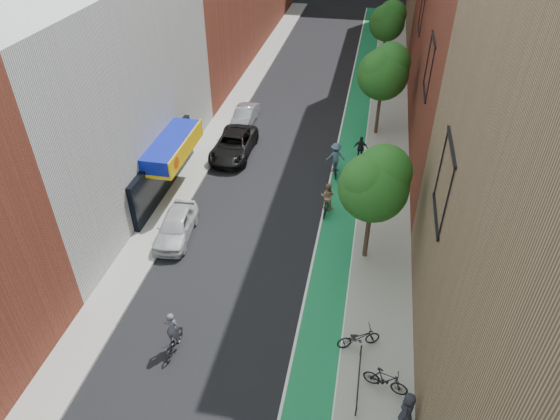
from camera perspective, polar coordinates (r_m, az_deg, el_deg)
The scene contains 18 objects.
ground at distance 20.72m, azimuth -9.03°, elevation -21.60°, with size 160.00×160.00×0.00m, color black.
bike_lane at distance 40.04m, azimuth 8.64°, elevation 10.06°, with size 2.00×68.00×0.01m, color #126740.
sidewalk_left at distance 41.50m, azimuth -5.48°, elevation 11.39°, with size 2.00×68.00×0.15m, color gray.
sidewalk_right at distance 40.02m, azimuth 12.26°, elevation 9.73°, with size 3.00×68.00×0.15m, color gray.
building_left_white at distance 31.09m, azimuth -21.45°, elevation 12.23°, with size 8.00×20.00×12.00m, color silver.
tree_near at distance 23.78m, azimuth 10.80°, elevation 3.11°, with size 3.40×3.36×6.42m.
tree_mid at distance 36.30m, azimuth 11.80°, elevation 15.33°, with size 3.55×3.53×6.74m.
tree_far at distance 49.77m, azimuth 12.21°, elevation 20.46°, with size 3.30×3.25×6.21m.
parked_car_white at distance 27.62m, azimuth -11.82°, elevation -1.81°, with size 1.71×4.26×1.45m, color silver.
parked_car_black at distance 34.74m, azimuth -5.32°, elevation 7.43°, with size 2.49×5.40×1.50m, color black.
parked_car_silver at distance 38.88m, azimuth -4.07°, elevation 10.64°, with size 1.40×4.01×1.32m, color #96999E.
cyclist_lead at distance 22.07m, azimuth -12.09°, elevation -14.08°, with size 0.63×1.76×2.08m.
cyclist_lane_near at distance 28.79m, azimuth 5.42°, elevation 1.05°, with size 0.89×1.57×2.02m.
cyclist_lane_mid at distance 33.95m, azimuth 9.15°, elevation 6.37°, with size 0.96×1.64×1.97m.
cyclist_lane_far at distance 32.41m, azimuth 6.35°, elevation 5.61°, with size 1.35×1.89×2.24m.
parked_bike_mid at distance 20.77m, azimuth 11.98°, elevation -18.49°, with size 0.51×1.81×1.09m, color black.
parked_bike_far at distance 21.93m, azimuth 8.97°, elevation -14.19°, with size 0.66×1.89×0.99m, color black.
pedestrian at distance 19.90m, azimuth 14.37°, elevation -21.20°, with size 0.80×0.52×1.64m, color #22222A.
Camera 1 is at (5.06, -10.05, 17.40)m, focal length 32.00 mm.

